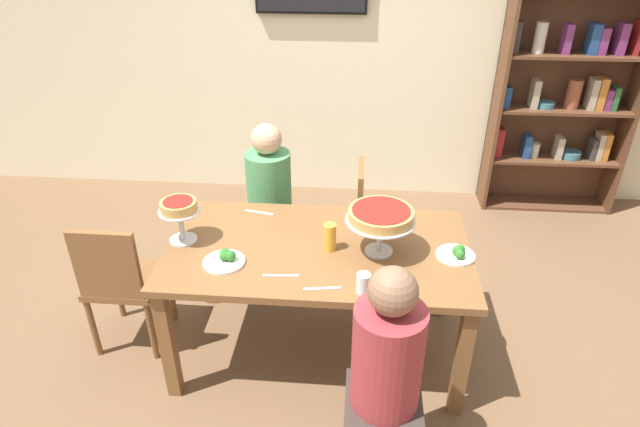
{
  "coord_description": "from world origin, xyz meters",
  "views": [
    {
      "loc": [
        0.21,
        -2.39,
        2.33
      ],
      "look_at": [
        0.0,
        0.1,
        0.89
      ],
      "focal_mm": 29.87,
      "sensor_mm": 36.0,
      "label": 1
    }
  ],
  "objects_px": {
    "chair_far_right": "(375,219)",
    "water_glass_clear_near": "(363,283)",
    "beer_glass_amber_tall": "(330,237)",
    "cutlery_knife_near": "(281,276)",
    "deep_dish_pizza_stand": "(381,217)",
    "cutlery_fork_near": "(381,217)",
    "bookshelf": "(570,77)",
    "chair_head_west": "(121,279)",
    "salad_plate_far_diner": "(457,253)",
    "cutlery_knife_far": "(259,212)",
    "personal_pizza_stand": "(179,211)",
    "diner_near_right": "(384,393)",
    "water_glass_clear_far": "(380,222)",
    "cutlery_fork_far": "(322,289)",
    "salad_plate_near_diner": "(225,259)",
    "diner_far_left": "(270,215)",
    "water_glass_clear_spare": "(388,280)",
    "dining_table": "(318,260)"
  },
  "relations": [
    {
      "from": "cutlery_knife_far",
      "to": "cutlery_fork_near",
      "type": "bearing_deg",
      "value": -167.15
    },
    {
      "from": "salad_plate_far_diner",
      "to": "water_glass_clear_spare",
      "type": "bearing_deg",
      "value": -140.23
    },
    {
      "from": "dining_table",
      "to": "water_glass_clear_far",
      "type": "relative_size",
      "value": 18.06
    },
    {
      "from": "chair_far_right",
      "to": "salad_plate_near_diner",
      "type": "bearing_deg",
      "value": -39.81
    },
    {
      "from": "cutlery_fork_near",
      "to": "salad_plate_near_diner",
      "type": "bearing_deg",
      "value": 25.57
    },
    {
      "from": "diner_near_right",
      "to": "chair_head_west",
      "type": "xyz_separation_m",
      "value": [
        -1.49,
        0.7,
        -0.01
      ]
    },
    {
      "from": "chair_far_right",
      "to": "cutlery_fork_far",
      "type": "bearing_deg",
      "value": -13.82
    },
    {
      "from": "dining_table",
      "to": "salad_plate_far_diner",
      "type": "bearing_deg",
      "value": -2.79
    },
    {
      "from": "water_glass_clear_far",
      "to": "bookshelf",
      "type": "bearing_deg",
      "value": 49.66
    },
    {
      "from": "deep_dish_pizza_stand",
      "to": "water_glass_clear_spare",
      "type": "relative_size",
      "value": 3.43
    },
    {
      "from": "dining_table",
      "to": "water_glass_clear_near",
      "type": "relative_size",
      "value": 15.84
    },
    {
      "from": "diner_near_right",
      "to": "personal_pizza_stand",
      "type": "relative_size",
      "value": 4.63
    },
    {
      "from": "beer_glass_amber_tall",
      "to": "cutlery_knife_near",
      "type": "distance_m",
      "value": 0.35
    },
    {
      "from": "salad_plate_near_diner",
      "to": "cutlery_knife_near",
      "type": "xyz_separation_m",
      "value": [
        0.3,
        -0.09,
        -0.02
      ]
    },
    {
      "from": "cutlery_knife_far",
      "to": "deep_dish_pizza_stand",
      "type": "bearing_deg",
      "value": 165.13
    },
    {
      "from": "salad_plate_far_diner",
      "to": "cutlery_knife_far",
      "type": "distance_m",
      "value": 1.18
    },
    {
      "from": "beer_glass_amber_tall",
      "to": "diner_far_left",
      "type": "bearing_deg",
      "value": 121.02
    },
    {
      "from": "salad_plate_near_diner",
      "to": "personal_pizza_stand",
      "type": "bearing_deg",
      "value": 146.76
    },
    {
      "from": "chair_far_right",
      "to": "salad_plate_far_diner",
      "type": "distance_m",
      "value": 0.94
    },
    {
      "from": "cutlery_knife_near",
      "to": "bookshelf",
      "type": "bearing_deg",
      "value": 44.18
    },
    {
      "from": "chair_far_right",
      "to": "salad_plate_near_diner",
      "type": "distance_m",
      "value": 1.27
    },
    {
      "from": "salad_plate_near_diner",
      "to": "chair_far_right",
      "type": "bearing_deg",
      "value": 50.19
    },
    {
      "from": "salad_plate_far_diner",
      "to": "beer_glass_amber_tall",
      "type": "height_order",
      "value": "beer_glass_amber_tall"
    },
    {
      "from": "chair_head_west",
      "to": "water_glass_clear_near",
      "type": "bearing_deg",
      "value": -13.26
    },
    {
      "from": "diner_far_left",
      "to": "cutlery_knife_far",
      "type": "distance_m",
      "value": 0.48
    },
    {
      "from": "diner_far_left",
      "to": "water_glass_clear_near",
      "type": "height_order",
      "value": "diner_far_left"
    },
    {
      "from": "beer_glass_amber_tall",
      "to": "cutlery_fork_near",
      "type": "relative_size",
      "value": 0.85
    },
    {
      "from": "diner_near_right",
      "to": "cutlery_knife_far",
      "type": "height_order",
      "value": "diner_near_right"
    },
    {
      "from": "bookshelf",
      "to": "chair_head_west",
      "type": "relative_size",
      "value": 2.54
    },
    {
      "from": "chair_far_right",
      "to": "beer_glass_amber_tall",
      "type": "xyz_separation_m",
      "value": [
        -0.26,
        -0.78,
        0.33
      ]
    },
    {
      "from": "bookshelf",
      "to": "cutlery_fork_far",
      "type": "relative_size",
      "value": 12.29
    },
    {
      "from": "salad_plate_far_diner",
      "to": "cutlery_knife_near",
      "type": "relative_size",
      "value": 1.13
    },
    {
      "from": "diner_near_right",
      "to": "water_glass_clear_near",
      "type": "relative_size",
      "value": 11.14
    },
    {
      "from": "cutlery_knife_near",
      "to": "cutlery_knife_far",
      "type": "bearing_deg",
      "value": 105.53
    },
    {
      "from": "personal_pizza_stand",
      "to": "chair_head_west",
      "type": "bearing_deg",
      "value": -173.54
    },
    {
      "from": "bookshelf",
      "to": "water_glass_clear_near",
      "type": "xyz_separation_m",
      "value": [
        -1.61,
        -2.38,
        -0.36
      ]
    },
    {
      "from": "chair_head_west",
      "to": "water_glass_clear_far",
      "type": "height_order",
      "value": "chair_head_west"
    },
    {
      "from": "water_glass_clear_spare",
      "to": "cutlery_fork_far",
      "type": "xyz_separation_m",
      "value": [
        -0.32,
        -0.02,
        -0.05
      ]
    },
    {
      "from": "deep_dish_pizza_stand",
      "to": "water_glass_clear_near",
      "type": "distance_m",
      "value": 0.39
    },
    {
      "from": "dining_table",
      "to": "diner_near_right",
      "type": "distance_m",
      "value": 0.85
    },
    {
      "from": "water_glass_clear_far",
      "to": "cutlery_fork_far",
      "type": "xyz_separation_m",
      "value": [
        -0.28,
        -0.58,
        -0.04
      ]
    },
    {
      "from": "chair_far_right",
      "to": "cutlery_knife_near",
      "type": "height_order",
      "value": "chair_far_right"
    },
    {
      "from": "personal_pizza_stand",
      "to": "cutlery_fork_far",
      "type": "distance_m",
      "value": 0.89
    },
    {
      "from": "chair_head_west",
      "to": "salad_plate_near_diner",
      "type": "bearing_deg",
      "value": -11.78
    },
    {
      "from": "chair_far_right",
      "to": "water_glass_clear_near",
      "type": "xyz_separation_m",
      "value": [
        -0.08,
        -1.13,
        0.31
      ]
    },
    {
      "from": "diner_far_left",
      "to": "water_glass_clear_far",
      "type": "bearing_deg",
      "value": 53.77
    },
    {
      "from": "bookshelf",
      "to": "diner_near_right",
      "type": "relative_size",
      "value": 1.92
    },
    {
      "from": "bookshelf",
      "to": "personal_pizza_stand",
      "type": "relative_size",
      "value": 8.9
    },
    {
      "from": "bookshelf",
      "to": "salad_plate_near_diner",
      "type": "xyz_separation_m",
      "value": [
        -2.32,
        -2.2,
        -0.39
      ]
    },
    {
      "from": "salad_plate_near_diner",
      "to": "cutlery_fork_far",
      "type": "distance_m",
      "value": 0.54
    }
  ]
}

